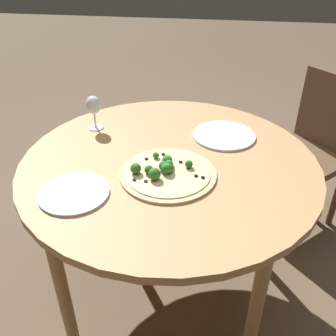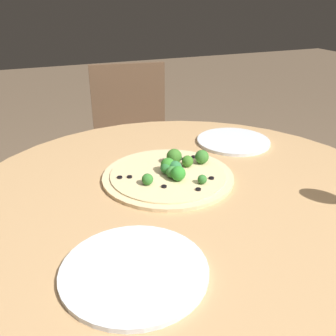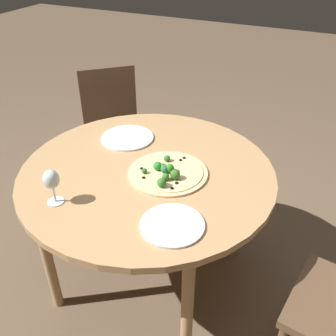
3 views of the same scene
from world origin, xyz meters
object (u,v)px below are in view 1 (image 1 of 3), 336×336
at_px(wine_glass, 93,106).
at_px(chair_2, 310,148).
at_px(pizza, 166,172).
at_px(plate_near, 224,135).
at_px(plate_far, 74,193).

bearing_deg(wine_glass, chair_2, 111.29).
bearing_deg(pizza, wine_glass, -131.47).
bearing_deg(plate_near, wine_glass, -89.80).
bearing_deg(wine_glass, plate_far, 8.45).
height_order(pizza, plate_far, pizza).
distance_m(pizza, plate_near, 0.38).
bearing_deg(plate_far, pizza, 118.29).
distance_m(chair_2, pizza, 1.04).
xyz_separation_m(chair_2, wine_glass, (0.41, -1.05, 0.36)).
xyz_separation_m(pizza, wine_glass, (-0.32, -0.37, 0.09)).
xyz_separation_m(plate_near, plate_far, (0.48, -0.50, 0.00)).
bearing_deg(pizza, chair_2, 136.96).
height_order(chair_2, wine_glass, wine_glass).
relative_size(wine_glass, plate_far, 0.63).
distance_m(wine_glass, plate_near, 0.58).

